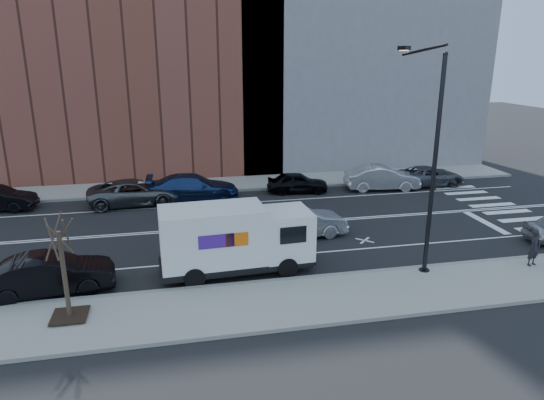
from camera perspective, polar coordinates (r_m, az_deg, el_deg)
name	(u,v)px	position (r m, az deg, el deg)	size (l,w,h in m)	color
ground	(237,227)	(26.27, -4.15, -3.16)	(120.00, 120.00, 0.00)	black
sidewalk_near	(269,305)	(18.30, -0.36, -12.20)	(44.00, 3.60, 0.15)	gray
sidewalk_far	(220,184)	(34.60, -6.12, 1.85)	(44.00, 3.60, 0.15)	gray
curb_near	(260,283)	(19.86, -1.40, -9.71)	(44.00, 0.25, 0.17)	gray
curb_far	(223,191)	(32.87, -5.80, 1.07)	(44.00, 0.25, 0.17)	gray
crosswalk	(499,208)	(32.35, 25.19, -0.89)	(3.00, 14.00, 0.01)	white
road_markings	(237,227)	(26.27, -4.15, -3.15)	(40.00, 8.60, 0.01)	white
bldg_brick	(99,25)	(40.44, -19.69, 18.79)	(26.00, 10.00, 22.00)	brown
bldg_concrete	(354,2)	(43.05, 9.64, 21.99)	(20.00, 10.00, 26.00)	slate
streetlight	(429,154)	(20.66, 18.00, 5.18)	(0.44, 4.02, 9.34)	black
street_tree	(66,283)	(18.17, -23.12, -9.02)	(1.20, 1.20, 3.75)	black
fedex_van	(235,238)	(20.43, -4.38, -4.50)	(6.56, 2.56, 2.95)	black
far_parked_c	(135,192)	(31.00, -15.84, 0.87)	(2.58, 5.60, 1.56)	#4E5155
far_parked_d	(193,187)	(31.18, -9.27, 1.49)	(2.33, 5.73, 1.66)	navy
far_parked_e	(297,183)	(32.51, 3.01, 2.07)	(1.63, 4.06, 1.38)	black
far_parked_f	(382,178)	(34.00, 12.80, 2.56)	(1.75, 5.01, 1.65)	silver
far_parked_g	(429,176)	(36.05, 18.03, 2.71)	(2.26, 4.91, 1.37)	#484A50
driving_sedan	(299,222)	(24.55, 3.17, -2.61)	(1.69, 4.85, 1.60)	#B1B1B6
near_parked_rear_a	(50,274)	(20.78, -24.65, -7.97)	(1.66, 4.77, 1.57)	black
pedestrian	(534,247)	(23.78, 28.49, -4.92)	(0.60, 0.40, 1.66)	black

